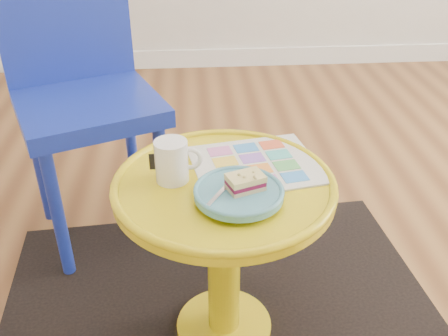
{
  "coord_description": "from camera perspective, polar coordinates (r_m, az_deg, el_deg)",
  "views": [
    {
      "loc": [
        -0.65,
        -1.25,
        1.16
      ],
      "look_at": [
        -0.57,
        -0.25,
        0.55
      ],
      "focal_mm": 40.0,
      "sensor_mm": 36.0,
      "label": 1
    }
  ],
  "objects": [
    {
      "name": "floor",
      "position": [
        1.82,
        17.82,
        -10.12
      ],
      "size": [
        4.0,
        4.0,
        0.0
      ],
      "primitive_type": "plane",
      "color": "brown",
      "rests_on": "ground"
    },
    {
      "name": "room_walls",
      "position": [
        2.52,
        -11.9,
        4.67
      ],
      "size": [
        4.0,
        4.0,
        4.0
      ],
      "color": "silver",
      "rests_on": "ground"
    },
    {
      "name": "rug",
      "position": [
        1.53,
        0.0,
        -17.75
      ],
      "size": [
        1.38,
        1.2,
        0.01
      ],
      "primitive_type": "cube",
      "rotation": [
        0.0,
        0.0,
        0.08
      ],
      "color": "black",
      "rests_on": "ground"
    },
    {
      "name": "side_table",
      "position": [
        1.28,
        0.0,
        -7.04
      ],
      "size": [
        0.54,
        0.54,
        0.51
      ],
      "color": "gold",
      "rests_on": "ground"
    },
    {
      "name": "chair",
      "position": [
        1.72,
        -16.15,
        9.63
      ],
      "size": [
        0.56,
        0.57,
        0.98
      ],
      "rotation": [
        0.0,
        0.0,
        0.39
      ],
      "color": "#182BA0",
      "rests_on": "ground"
    },
    {
      "name": "newspaper",
      "position": [
        1.27,
        3.63,
        0.4
      ],
      "size": [
        0.35,
        0.31,
        0.01
      ],
      "primitive_type": "cube",
      "rotation": [
        0.0,
        0.0,
        0.18
      ],
      "color": "silver",
      "rests_on": "side_table"
    },
    {
      "name": "mug",
      "position": [
        1.19,
        -5.91,
        0.93
      ],
      "size": [
        0.11,
        0.08,
        0.1
      ],
      "rotation": [
        0.0,
        0.0,
        -0.01
      ],
      "color": "white",
      "rests_on": "side_table"
    },
    {
      "name": "plate",
      "position": [
        1.12,
        1.7,
        -2.91
      ],
      "size": [
        0.2,
        0.2,
        0.02
      ],
      "color": "teal",
      "rests_on": "newspaper"
    },
    {
      "name": "cake_slice",
      "position": [
        1.11,
        2.47,
        -1.6
      ],
      "size": [
        0.09,
        0.08,
        0.04
      ],
      "rotation": [
        0.0,
        0.0,
        0.35
      ],
      "color": "#D3BC8C",
      "rests_on": "plate"
    },
    {
      "name": "fork",
      "position": [
        1.12,
        -0.05,
        -2.47
      ],
      "size": [
        0.09,
        0.13,
        0.0
      ],
      "rotation": [
        0.0,
        0.0,
        -0.55
      ],
      "color": "silver",
      "rests_on": "plate"
    }
  ]
}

